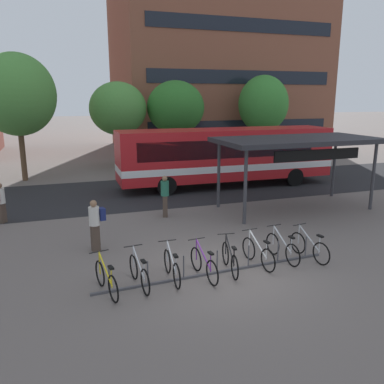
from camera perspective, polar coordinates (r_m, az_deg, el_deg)
The scene contains 21 objects.
ground at distance 11.75m, azimuth 4.48°, elevation -11.28°, with size 200.00×200.00×0.00m, color #6B605B.
bus_lane_asphalt at distance 21.24m, azimuth -6.56°, elevation 0.04°, with size 80.00×7.20×0.01m, color #232326.
city_bus at distance 22.30m, azimuth 5.06°, elevation 5.36°, with size 12.07×2.76×3.20m.
bike_rack at distance 11.58m, azimuth 3.61°, elevation -11.17°, with size 7.12×0.48×0.70m.
parked_bicycle_yellow_0 at distance 10.57m, azimuth -12.20°, elevation -12.22°, with size 0.56×1.69×0.99m.
parked_bicycle_silver_1 at distance 10.78m, azimuth -7.59°, elevation -11.48°, with size 0.52×1.72×0.99m.
parked_bicycle_silver_2 at distance 11.05m, azimuth -2.91°, elevation -10.73°, with size 0.52×1.72×0.99m.
parked_bicycle_purple_3 at distance 11.19m, azimuth 1.72°, elevation -10.40°, with size 0.52×1.72×0.99m.
parked_bicycle_black_4 at distance 11.59m, azimuth 5.47°, elevation -9.58°, with size 0.52×1.71×0.99m.
parked_bicycle_white_5 at distance 12.11m, azimuth 9.47°, elevation -8.68°, with size 0.52×1.72×0.99m.
parked_bicycle_silver_6 at distance 12.62m, azimuth 12.86°, elevation -7.90°, with size 0.52×1.72×0.99m.
parked_bicycle_silver_7 at distance 12.93m, azimuth 16.49°, elevation -7.60°, with size 0.52×1.71×0.99m.
transit_shelter at distance 18.01m, azimuth 14.95°, elevation 6.93°, with size 7.14×3.53×3.18m.
commuter_teal_pack_0 at distance 16.55m, azimuth -3.91°, elevation -0.16°, with size 0.43×0.58×1.75m.
commuter_navy_pack_1 at distance 13.22m, azimuth -13.69°, elevation -4.17°, with size 0.58×0.42×1.72m.
commuter_maroon_pack_2 at distance 17.39m, azimuth -25.86°, elevation -1.09°, with size 0.56×0.60×1.64m.
street_tree_0 at distance 25.57m, azimuth -23.84°, elevation 12.64°, with size 4.40×4.40×7.40m.
street_tree_1 at distance 32.76m, azimuth 10.20°, elevation 12.32°, with size 3.95×3.95×6.60m.
street_tree_2 at distance 29.22m, azimuth -2.37°, elevation 12.02°, with size 4.12×4.12×6.07m.
street_tree_3 at distance 28.58m, azimuth -10.58°, elevation 11.68°, with size 3.94×3.94×5.95m.
building_right_wing at distance 40.70m, azimuth 3.37°, elevation 20.91°, with size 18.67×12.83×20.34m.
Camera 1 is at (-4.24, -9.79, 4.92)m, focal length 37.14 mm.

